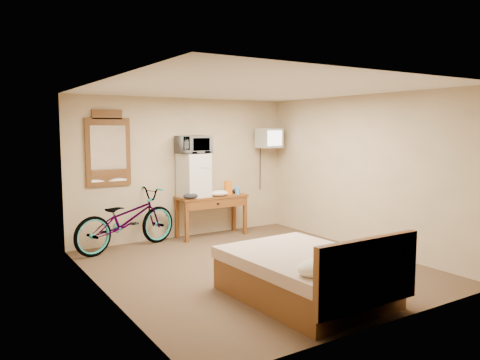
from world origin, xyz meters
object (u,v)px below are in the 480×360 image
Objects in this scene: blue_cup at (237,190)px; bed at (309,275)px; microwave at (193,145)px; bicycle at (126,220)px; mini_fridge at (194,175)px; wall_mirror at (108,149)px; crt_television at (269,138)px; desk at (213,202)px.

bed reaches higher than blue_cup.
bicycle is (-1.29, -0.11, -1.19)m from microwave.
blue_cup is at bearing -10.82° from microwave.
wall_mirror reaches higher than mini_fridge.
mini_fridge is at bearing 85.45° from bed.
bicycle is (-2.90, -0.07, -1.29)m from crt_television.
bed is (-0.61, -3.39, -0.33)m from desk.
mini_fridge reaches higher than blue_cup.
desk is at bearing -103.42° from bicycle.
crt_television is at bearing -2.63° from microwave.
bicycle reaches higher than desk.
crt_television is 0.30× the size of bed.
desk is 2.07m from wall_mirror.
microwave is at bearing -8.21° from wall_mirror.
wall_mirror is 1.19m from bicycle.
wall_mirror is at bearing 171.78° from mini_fridge.
microwave is 0.99× the size of crt_television.
wall_mirror is (-1.45, 0.21, 0.49)m from mini_fridge.
crt_television is 3.08m from wall_mirror.
bicycle is at bearing -62.87° from wall_mirror.
crt_television is at bearing -1.44° from mini_fridge.
desk is 3.46m from bed.
bicycle reaches higher than blue_cup.
bicycle is at bearing -176.12° from microwave.
microwave is 1.19m from blue_cup.
bed is (1.18, -3.66, -1.32)m from wall_mirror.
microwave is 1.47m from wall_mirror.
mini_fridge reaches higher than bicycle.
desk is at bearing 170.82° from blue_cup.
blue_cup is at bearing -8.73° from wall_mirror.
blue_cup is 2.43m from wall_mirror.
wall_mirror is 4.06m from bed.
bicycle is 0.96× the size of bed.
crt_television is (0.79, 0.10, 0.95)m from blue_cup.
blue_cup is at bearing 71.66° from bed.
mini_fridge is 1.35× the size of microwave.
microwave is 3.72m from bed.
desk is at bearing -8.61° from wall_mirror.
wall_mirror is (-3.06, 0.25, -0.16)m from crt_television.
bed is (-0.27, -3.45, -0.84)m from mini_fridge.
bed is (-1.88, -3.41, -1.48)m from crt_television.
wall_mirror is (-1.79, 0.27, 1.00)m from desk.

